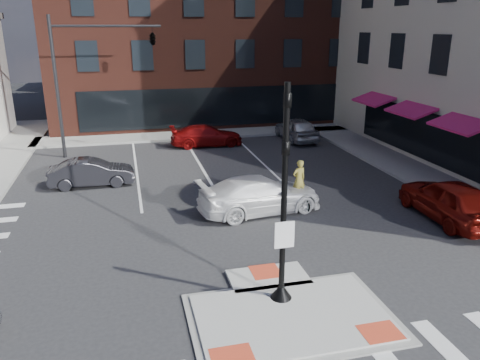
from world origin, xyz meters
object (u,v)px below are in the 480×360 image
object	(u,v)px
bg_car_dark	(92,173)
cyclist	(298,192)
red_sedan	(450,200)
bg_car_silver	(296,129)
bg_car_red	(207,136)
white_pickup	(260,195)

from	to	relation	value
bg_car_dark	cyclist	world-z (taller)	cyclist
bg_car_dark	red_sedan	bearing A→B (deg)	-119.15
bg_car_dark	bg_car_silver	world-z (taller)	bg_car_silver
bg_car_red	cyclist	bearing A→B (deg)	-170.95
red_sedan	white_pickup	size ratio (longest dim) A/B	0.94
red_sedan	bg_car_dark	world-z (taller)	red_sedan
bg_car_dark	bg_car_silver	distance (m)	14.60
red_sedan	bg_car_silver	world-z (taller)	red_sedan
bg_car_red	cyclist	size ratio (longest dim) A/B	2.17
red_sedan	bg_car_red	distance (m)	16.12
red_sedan	bg_car_dark	size ratio (longest dim) A/B	1.23
red_sedan	cyclist	world-z (taller)	cyclist
white_pickup	bg_car_red	xyz separation A→B (m)	(-0.16, 11.78, -0.09)
white_pickup	bg_car_red	world-z (taller)	white_pickup
white_pickup	bg_car_silver	xyz separation A→B (m)	(6.04, 11.86, 0.02)
bg_car_red	bg_car_dark	bearing A→B (deg)	134.18
bg_car_red	bg_car_silver	bearing A→B (deg)	-89.16
bg_car_silver	bg_car_red	size ratio (longest dim) A/B	0.99
white_pickup	bg_car_dark	size ratio (longest dim) A/B	1.30
red_sedan	white_pickup	world-z (taller)	red_sedan
white_pickup	bg_car_red	distance (m)	11.78
red_sedan	bg_car_silver	distance (m)	14.52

